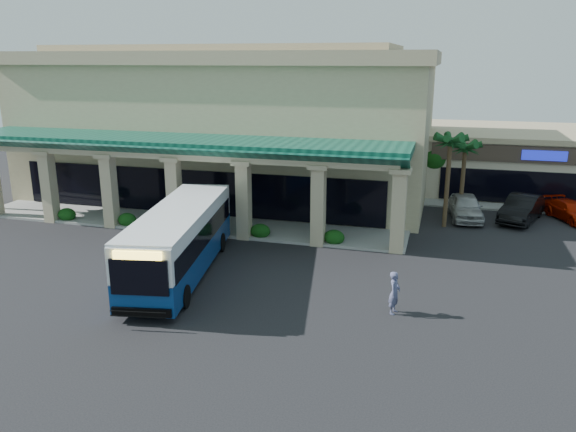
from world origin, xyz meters
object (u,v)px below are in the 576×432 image
(transit_bus, at_px, (180,242))
(car_red, at_px, (571,211))
(car_silver, at_px, (466,207))
(car_white, at_px, (522,208))
(pedestrian, at_px, (395,293))

(transit_bus, bearing_deg, car_red, 27.21)
(transit_bus, bearing_deg, car_silver, 35.62)
(car_silver, bearing_deg, car_white, 1.62)
(car_silver, distance_m, car_red, 6.94)
(car_silver, xyz_separation_m, car_white, (3.56, 0.47, 0.02))
(pedestrian, bearing_deg, car_red, -17.22)
(transit_bus, height_order, car_silver, transit_bus)
(car_red, bearing_deg, car_white, 174.15)
(pedestrian, xyz_separation_m, car_silver, (3.21, 16.01, -0.09))
(pedestrian, xyz_separation_m, car_red, (9.98, 17.50, -0.28))
(pedestrian, distance_m, car_white, 17.81)
(car_silver, xyz_separation_m, car_red, (6.77, 1.50, -0.19))
(pedestrian, distance_m, car_red, 20.15)
(pedestrian, height_order, car_silver, pedestrian)
(car_silver, bearing_deg, car_red, 6.62)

